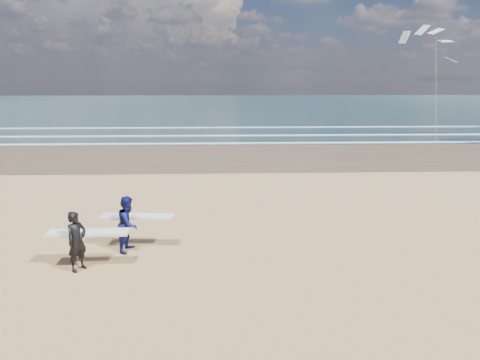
{
  "coord_description": "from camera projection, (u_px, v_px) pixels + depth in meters",
  "views": [
    {
      "loc": [
        2.8,
        -10.61,
        5.02
      ],
      "look_at": [
        3.44,
        6.0,
        1.06
      ],
      "focal_mm": 32.0,
      "sensor_mm": 36.0,
      "label": 1
    }
  ],
  "objects": [
    {
      "name": "wet_sand_strip",
      "position": [
        472.0,
        153.0,
        29.62
      ],
      "size": [
        220.0,
        12.0,
        0.01
      ],
      "primitive_type": "cube",
      "color": "#483A26",
      "rests_on": "ground"
    },
    {
      "name": "surfer_far",
      "position": [
        129.0,
        223.0,
        12.69
      ],
      "size": [
        2.23,
        1.14,
        1.67
      ],
      "color": "#0E1251",
      "rests_on": "ground"
    },
    {
      "name": "kite_1",
      "position": [
        436.0,
        74.0,
        35.57
      ],
      "size": [
        5.39,
        4.69,
        9.99
      ],
      "color": "slate",
      "rests_on": "ground"
    },
    {
      "name": "foam_breakers",
      "position": [
        410.0,
        134.0,
        39.43
      ],
      "size": [
        220.0,
        11.7,
        0.05
      ],
      "color": "white",
      "rests_on": "ground"
    },
    {
      "name": "ocean",
      "position": [
        313.0,
        105.0,
        82.11
      ],
      "size": [
        220.0,
        100.0,
        0.02
      ],
      "primitive_type": "cube",
      "color": "#1A343A",
      "rests_on": "ground"
    },
    {
      "name": "surfer_near",
      "position": [
        79.0,
        240.0,
        11.38
      ],
      "size": [
        2.21,
        0.98,
        1.64
      ],
      "color": "black",
      "rests_on": "ground"
    }
  ]
}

